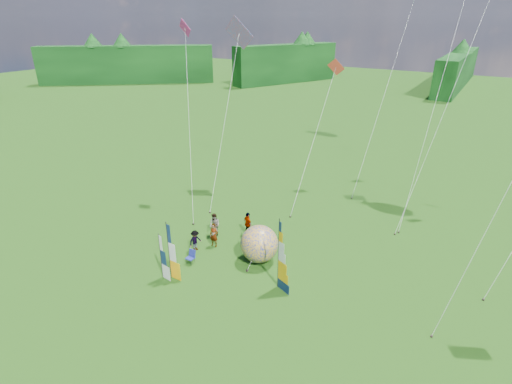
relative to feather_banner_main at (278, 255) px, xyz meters
The scene contains 17 objects.
ground 4.13m from the feather_banner_main, 105.00° to the right, with size 220.00×220.00×0.00m, color #295414.
treeline_ring 3.92m from the feather_banner_main, 105.00° to the right, with size 210.00×210.00×8.00m, color #185C1A, non-canonical shape.
feather_banner_main is the anchor object (origin of this frame).
side_banner_left 6.61m from the feather_banner_main, 156.63° to the right, with size 1.03×0.10×3.73m, color #F9A80B, non-canonical shape.
side_banner_far 7.15m from the feather_banner_main, 155.88° to the right, with size 0.89×0.10×2.99m, color white, non-canonical shape.
bol_inflatable 3.15m from the feather_banner_main, 142.69° to the left, with size 2.48×2.48×2.48m, color navy.
spectator_a 6.35m from the feather_banner_main, 164.36° to the left, with size 0.64×0.42×1.75m, color #66594C.
spectator_b 7.54m from the feather_banner_main, 157.07° to the left, with size 0.84×0.42×1.74m, color #66594C.
spectator_c 6.92m from the feather_banner_main, behind, with size 0.98×0.36×1.51m, color #66594C.
spectator_d 6.60m from the feather_banner_main, 138.57° to the left, with size 1.04×0.43×1.78m, color #66594C.
camp_chair 6.31m from the feather_banner_main, behind, with size 0.54×0.54×0.94m, color navy, non-canonical shape.
kite_whale 19.13m from the feather_banner_main, 72.84° to the left, with size 4.37×14.98×22.97m, color black, non-canonical shape.
kite_rainbow_delta 15.02m from the feather_banner_main, 137.87° to the left, with size 6.55×12.21×15.76m, color red, non-canonical shape.
small_kite_red 13.81m from the feather_banner_main, 105.97° to the left, with size 2.98×11.37×11.92m, color #BB3926, non-canonical shape.
small_kite_orange 17.09m from the feather_banner_main, 68.53° to the left, with size 4.71×11.38×18.35m, color orange, non-canonical shape.
small_kite_pink 13.83m from the feather_banner_main, 152.20° to the left, with size 6.47×7.65×15.09m, color #FE2E9D, non-canonical shape.
small_kite_green 21.00m from the feather_banner_main, 89.73° to the left, with size 3.20×12.84×19.24m, color green, non-canonical shape.
Camera 1 is at (10.01, -13.90, 14.88)m, focal length 28.00 mm.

